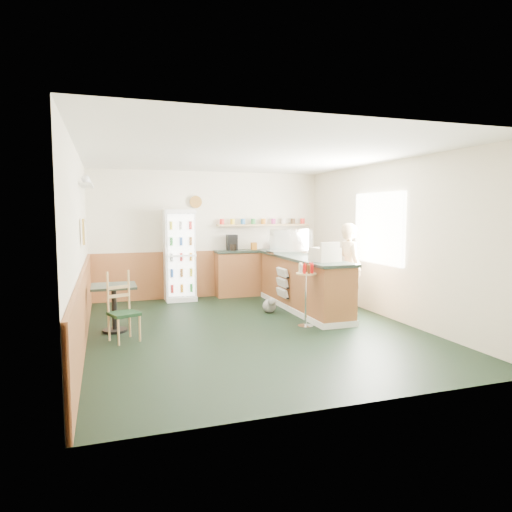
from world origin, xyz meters
name	(u,v)px	position (x,y,z in m)	size (l,w,h in m)	color
ground	(252,329)	(0.00, 0.00, 0.00)	(6.00, 6.00, 0.00)	black
room_envelope	(226,231)	(-0.23, 0.73, 1.52)	(5.04, 6.02, 2.72)	silver
service_counter	(303,285)	(1.35, 1.07, 0.46)	(0.68, 3.01, 1.01)	#A46035
back_counter	(264,270)	(1.19, 2.80, 0.55)	(2.24, 0.42, 1.69)	#A46035
drinks_fridge	(180,255)	(-0.69, 2.74, 0.94)	(0.62, 0.53, 1.89)	white
display_case	(289,242)	(1.35, 1.73, 1.25)	(0.83, 0.44, 0.47)	silver
cash_register	(325,255)	(1.35, 0.19, 1.12)	(0.40, 0.42, 0.23)	beige
shopkeeper	(350,268)	(2.05, 0.55, 0.82)	(0.55, 0.39, 1.64)	tan
condiment_stand	(306,284)	(0.87, -0.12, 0.69)	(0.33, 0.33, 1.02)	silver
newspaper_rack	(282,283)	(0.99, 1.20, 0.50)	(0.09, 0.47, 0.55)	black
cafe_table	(114,299)	(-2.05, 0.53, 0.51)	(0.66, 0.66, 0.73)	black
cafe_chair	(124,304)	(-1.93, 0.02, 0.52)	(0.48, 0.49, 0.99)	black
dog_doorstop	(270,305)	(0.67, 1.00, 0.14)	(0.25, 0.32, 0.30)	gray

